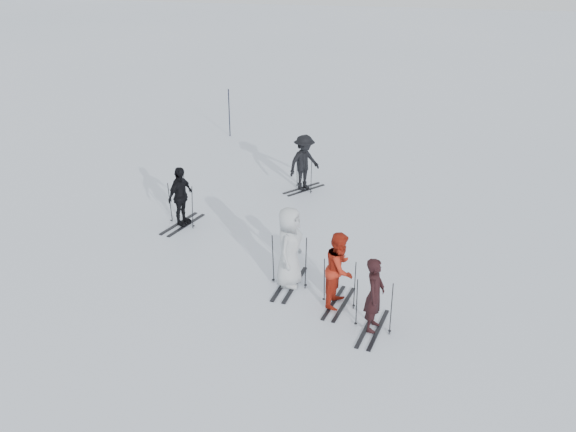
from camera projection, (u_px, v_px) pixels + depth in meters
The scene contains 12 objects.
ground at pixel (280, 267), 16.58m from camera, with size 120.00×120.00×0.00m, color silver.
skier_near_dark at pixel (374, 296), 13.67m from camera, with size 0.62×0.41×1.70m, color black.
skier_red at pixel (340, 270), 14.57m from camera, with size 0.88×0.68×1.81m, color #A62412.
skier_grey at pixel (289, 248), 15.35m from camera, with size 0.98×0.64×2.01m, color #B0B6BA.
skier_uphill_left at pixel (181, 197), 18.56m from camera, with size 1.03×0.43×1.76m, color black.
skier_uphill_far at pixel (304, 163), 21.08m from camera, with size 1.20×0.69×1.86m, color black.
skis_near_dark at pixel (374, 305), 13.76m from camera, with size 0.90×1.70×1.24m, color black, non-canonical shape.
skis_red at pixel (339, 282), 14.70m from camera, with size 0.87×1.64×1.19m, color black, non-canonical shape.
skis_grey at pixel (289, 260), 15.49m from camera, with size 0.99×1.87×1.36m, color black, non-canonical shape.
skis_uphill_left at pixel (181, 204), 18.66m from camera, with size 0.95×1.80×1.31m, color black, non-canonical shape.
skis_uphill_far at pixel (304, 173), 21.22m from camera, with size 0.86×1.63×1.19m, color black, non-canonical shape.
piste_marker at pixel (229, 113), 26.55m from camera, with size 0.04×0.04×1.99m, color black.
Camera 1 is at (3.13, -14.24, 8.02)m, focal length 40.00 mm.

